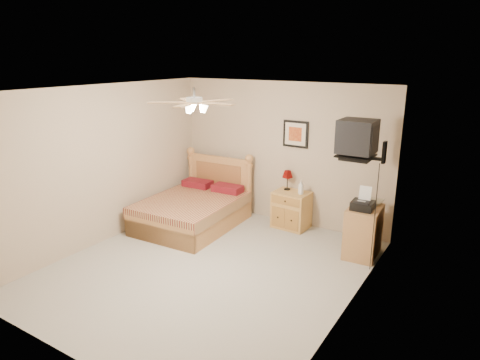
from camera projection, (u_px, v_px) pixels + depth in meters
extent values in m
plane|color=#9D978E|center=(208.00, 268.00, 6.10)|extent=(4.50, 4.50, 0.00)
cube|color=white|center=(204.00, 90.00, 5.40)|extent=(4.00, 4.50, 0.04)
cube|color=tan|center=(281.00, 153.00, 7.58)|extent=(4.00, 0.04, 2.50)
cube|color=tan|center=(60.00, 244.00, 3.92)|extent=(4.00, 0.04, 2.50)
cube|color=tan|center=(104.00, 165.00, 6.77)|extent=(0.04, 4.50, 2.50)
cube|color=tan|center=(352.00, 212.00, 4.73)|extent=(0.04, 4.50, 2.50)
cube|color=#B68042|center=(291.00, 210.00, 7.47)|extent=(0.62, 0.47, 0.65)
imported|color=white|center=(301.00, 187.00, 7.24)|extent=(0.10, 0.10, 0.25)
cube|color=black|center=(296.00, 134.00, 7.32)|extent=(0.46, 0.04, 0.46)
cube|color=#A76D48|center=(363.00, 232.00, 6.39)|extent=(0.48, 0.67, 0.76)
imported|color=beige|center=(366.00, 201.00, 6.52)|extent=(0.22, 0.29, 0.03)
imported|color=gray|center=(368.00, 200.00, 6.51)|extent=(0.23, 0.30, 0.02)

